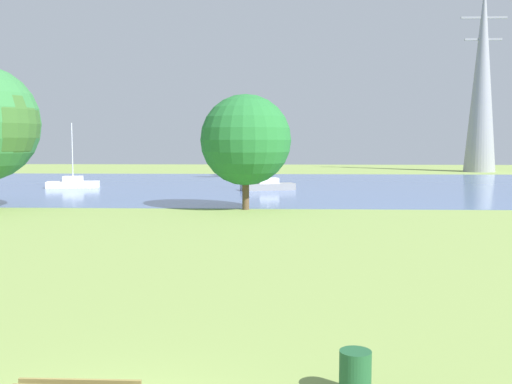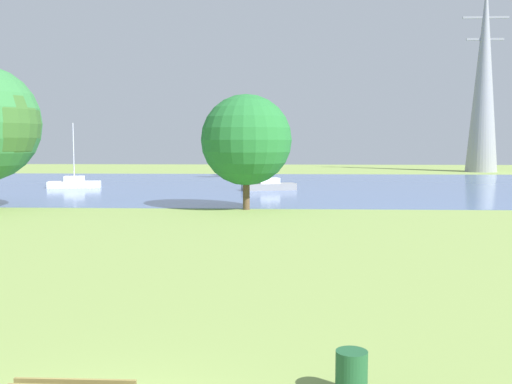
% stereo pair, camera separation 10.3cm
% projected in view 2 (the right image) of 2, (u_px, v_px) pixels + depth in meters
% --- Properties ---
extents(ground_plane, '(160.00, 160.00, 0.00)m').
position_uv_depth(ground_plane, '(225.00, 227.00, 30.38)').
color(ground_plane, '#7F994C').
extents(litter_bin, '(0.56, 0.56, 0.80)m').
position_uv_depth(litter_bin, '(351.00, 373.00, 10.20)').
color(litter_bin, '#1E512D').
rests_on(litter_bin, ground).
extents(water_surface, '(140.00, 40.00, 0.02)m').
position_uv_depth(water_surface, '(253.00, 185.00, 58.24)').
color(water_surface, '#526EA3').
rests_on(water_surface, ground).
extents(sailboat_gray, '(5.03, 2.86, 6.26)m').
position_uv_depth(sailboat_gray, '(269.00, 185.00, 52.59)').
color(sailboat_gray, gray).
rests_on(sailboat_gray, water_surface).
extents(sailboat_white, '(5.01, 2.54, 6.09)m').
position_uv_depth(sailboat_white, '(74.00, 183.00, 55.40)').
color(sailboat_white, white).
rests_on(sailboat_white, water_surface).
extents(tree_mid_shore, '(5.83, 5.83, 7.41)m').
position_uv_depth(tree_mid_shore, '(246.00, 140.00, 37.55)').
color(tree_mid_shore, brown).
rests_on(tree_mid_shore, ground).
extents(electricity_pylon, '(6.40, 4.40, 27.12)m').
position_uv_depth(electricity_pylon, '(484.00, 76.00, 83.04)').
color(electricity_pylon, gray).
rests_on(electricity_pylon, ground).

